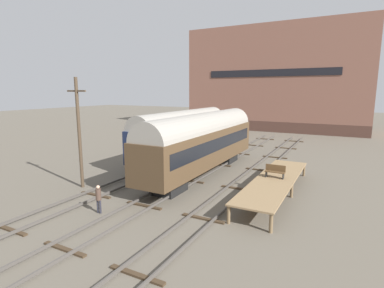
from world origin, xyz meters
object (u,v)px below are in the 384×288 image
Objects in this scene: train_car_brown at (203,140)px; train_car_navy at (183,132)px; utility_pole at (79,132)px; bench at (275,171)px; person_worker at (98,196)px.

train_car_brown is 1.08× the size of train_car_navy.
utility_pole reaches higher than train_car_brown.
train_car_navy reaches higher than bench.
train_car_brown is 10.87m from person_worker.
train_car_navy is 8.99× the size of person_worker.
train_car_brown is at bearing -43.40° from train_car_navy.
utility_pole is at bearing -130.73° from train_car_brown.
train_car_navy is (-4.16, 3.94, -0.06)m from train_car_brown.
person_worker is (-8.42, -8.58, -0.57)m from bench.
train_car_brown is at bearing 49.27° from utility_pole.
train_car_navy is 11.74m from utility_pole.
person_worker is at bearing -99.27° from train_car_brown.
bench is at bearing -16.37° from train_car_brown.
train_car_navy is 14.82m from person_worker.
train_car_brown is 5.73m from train_car_navy.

